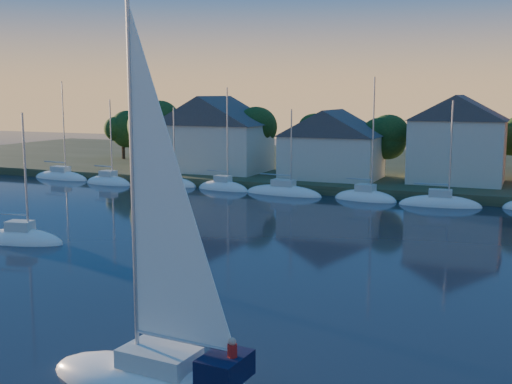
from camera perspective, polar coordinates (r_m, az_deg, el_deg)
The scene contains 9 objects.
shoreline_land at distance 92.89m, azimuth 13.47°, elevation 1.74°, with size 160.00×50.00×2.00m, color #303C23.
wooden_dock at distance 70.54m, azimuth 10.21°, elevation -0.31°, with size 120.00×3.00×1.00m, color brown.
clubhouse_west at distance 83.12m, azimuth -3.68°, elevation 5.28°, with size 13.65×9.45×9.64m.
clubhouse_centre at distance 76.29m, azimuth 6.78°, elevation 4.32°, with size 11.55×8.40×8.08m.
clubhouse_east at distance 75.46m, azimuth 17.51°, elevation 4.59°, with size 10.50×8.40×9.80m.
tree_line at distance 80.17m, azimuth 13.56°, elevation 5.82°, with size 93.40×5.40×8.90m.
moored_fleet at distance 69.94m, azimuth 3.26°, elevation -0.18°, with size 71.50×2.40×12.05m.
hero_sailboat at distance 24.78m, azimuth -8.26°, elevation -15.86°, with size 10.20×3.96×15.37m.
drifting_sailboat_left at distance 50.57m, azimuth -20.17°, elevation -4.16°, with size 7.02×3.54×10.68m.
Camera 1 is at (15.71, -15.90, 10.90)m, focal length 45.00 mm.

